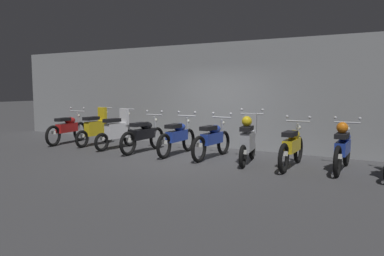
% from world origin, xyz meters
% --- Properties ---
extents(ground_plane, '(80.00, 80.00, 0.00)m').
position_xyz_m(ground_plane, '(0.00, 0.00, 0.00)').
color(ground_plane, '#424244').
extents(back_wall, '(17.38, 0.30, 3.13)m').
position_xyz_m(back_wall, '(0.00, 2.20, 1.56)').
color(back_wall, gray).
rests_on(back_wall, ground).
extents(motorbike_slot_0, '(0.59, 1.94, 1.15)m').
position_xyz_m(motorbike_slot_0, '(-4.70, 0.29, 0.49)').
color(motorbike_slot_0, black).
rests_on(motorbike_slot_0, ground).
extents(motorbike_slot_1, '(0.56, 1.68, 1.18)m').
position_xyz_m(motorbike_slot_1, '(-3.65, 0.51, 0.52)').
color(motorbike_slot_1, black).
rests_on(motorbike_slot_1, ground).
extents(motorbike_slot_2, '(0.56, 1.68, 1.18)m').
position_xyz_m(motorbike_slot_2, '(-2.60, 0.31, 0.52)').
color(motorbike_slot_2, black).
rests_on(motorbike_slot_2, ground).
extents(motorbike_slot_3, '(0.59, 1.95, 1.15)m').
position_xyz_m(motorbike_slot_3, '(-1.56, 0.23, 0.49)').
color(motorbike_slot_3, black).
rests_on(motorbike_slot_3, ground).
extents(motorbike_slot_4, '(0.59, 1.95, 1.15)m').
position_xyz_m(motorbike_slot_4, '(-0.52, 0.36, 0.49)').
color(motorbike_slot_4, black).
rests_on(motorbike_slot_4, ground).
extents(motorbike_slot_5, '(0.59, 1.95, 1.15)m').
position_xyz_m(motorbike_slot_5, '(0.52, 0.39, 0.49)').
color(motorbike_slot_5, black).
rests_on(motorbike_slot_5, ground).
extents(motorbike_slot_6, '(0.60, 1.66, 1.29)m').
position_xyz_m(motorbike_slot_6, '(1.56, 0.24, 0.57)').
color(motorbike_slot_6, black).
rests_on(motorbike_slot_6, ground).
extents(motorbike_slot_7, '(0.59, 1.95, 1.15)m').
position_xyz_m(motorbike_slot_7, '(2.61, 0.26, 0.49)').
color(motorbike_slot_7, black).
rests_on(motorbike_slot_7, ground).
extents(motorbike_slot_8, '(0.59, 1.95, 1.15)m').
position_xyz_m(motorbike_slot_8, '(3.65, 0.48, 0.53)').
color(motorbike_slot_8, black).
rests_on(motorbike_slot_8, ground).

